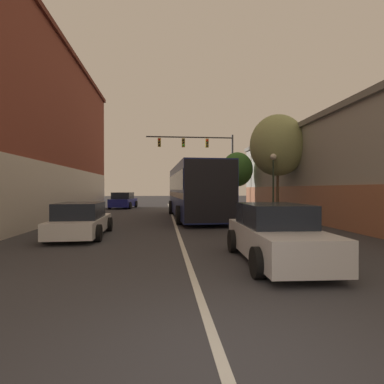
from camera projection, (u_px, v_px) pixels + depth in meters
The scene contains 11 objects.
ground_plane at pixel (225, 372), 3.01m from camera, with size 160.00×160.00×0.00m, color #38383D.
lane_center_line at pixel (174, 221), 17.30m from camera, with size 0.14×40.70×0.01m.
building_right_storefront at pixel (379, 169), 17.30m from camera, with size 9.12×25.26×5.80m.
bus at pixel (195, 189), 18.96m from camera, with size 3.21×10.66×3.29m.
hatchback_foreground at pixel (275, 235), 7.58m from camera, with size 2.02×4.21×1.46m.
parked_car_left_near at pixel (81, 220), 11.64m from camera, with size 2.05×4.37×1.33m.
parked_car_left_mid at pixel (123, 201), 29.02m from camera, with size 2.51×4.35×1.54m.
traffic_signal_gantry at pixel (205, 154), 27.85m from camera, with size 8.13×0.36×6.97m.
street_lamp at pixel (273, 178), 17.09m from camera, with size 0.36×0.36×3.88m.
street_tree_near at pixel (278, 145), 18.60m from camera, with size 3.46×3.11×6.48m.
street_tree_far at pixel (237, 170), 26.04m from camera, with size 2.71×2.44×5.06m.
Camera 1 is at (-0.62, -2.95, 1.85)m, focal length 28.00 mm.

